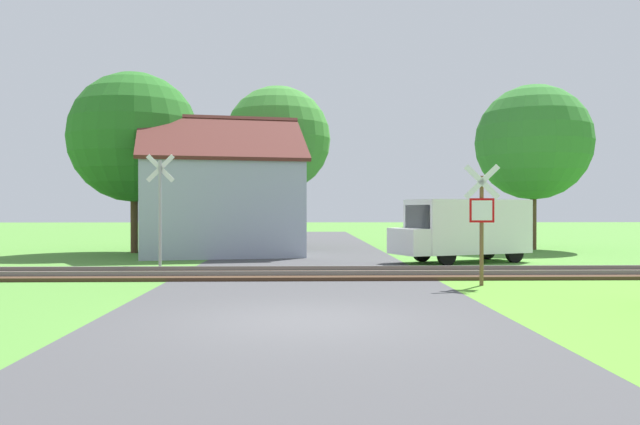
{
  "coord_description": "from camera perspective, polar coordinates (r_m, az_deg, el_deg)",
  "views": [
    {
      "loc": [
        -0.01,
        -10.6,
        1.89
      ],
      "look_at": [
        0.5,
        8.06,
        1.8
      ],
      "focal_mm": 35.0,
      "sensor_mm": 36.0,
      "label": 1
    }
  ],
  "objects": [
    {
      "name": "tree_center",
      "position": [
        30.91,
        -3.88,
        6.68
      ],
      "size": [
        5.17,
        5.17,
        7.94
      ],
      "color": "#513823",
      "rests_on": "ground"
    },
    {
      "name": "mail_truck",
      "position": [
        22.83,
        13.01,
        -1.37
      ],
      "size": [
        5.24,
        3.49,
        2.24
      ],
      "rotation": [
        0.0,
        0.0,
        1.94
      ],
      "color": "white",
      "rests_on": "ground"
    },
    {
      "name": "stop_sign_near",
      "position": [
        15.92,
        14.57,
        -0.33
      ],
      "size": [
        0.87,
        0.21,
        3.01
      ],
      "rotation": [
        0.0,
        0.0,
        2.96
      ],
      "color": "brown",
      "rests_on": "ground"
    },
    {
      "name": "tree_far",
      "position": [
        31.15,
        18.94,
        6.08
      ],
      "size": [
        5.4,
        5.4,
        7.75
      ],
      "color": "#513823",
      "rests_on": "ground"
    },
    {
      "name": "crossing_sign_far",
      "position": [
        19.88,
        -14.41,
        0.8
      ],
      "size": [
        0.88,
        0.13,
        3.61
      ],
      "rotation": [
        0.0,
        0.0,
        0.02
      ],
      "color": "#9E9EA5",
      "rests_on": "ground"
    },
    {
      "name": "house",
      "position": [
        26.69,
        -9.1,
        0.73
      ],
      "size": [
        7.67,
        7.41,
        5.86
      ],
      "rotation": [
        0.0,
        0.0,
        0.19
      ],
      "color": "#99A3B7",
      "rests_on": "ground"
    },
    {
      "name": "tree_left",
      "position": [
        28.51,
        -16.63,
        6.59
      ],
      "size": [
        5.64,
        5.64,
        7.85
      ],
      "color": "#513823",
      "rests_on": "ground"
    },
    {
      "name": "road_asphalt",
      "position": [
        12.74,
        -1.53,
        -8.25
      ],
      "size": [
        7.14,
        80.0,
        0.01
      ],
      "primitive_type": "cube",
      "color": "#424244",
      "rests_on": "ground"
    },
    {
      "name": "ground_plane",
      "position": [
        10.77,
        -1.52,
        -9.84
      ],
      "size": [
        160.0,
        160.0,
        0.0
      ],
      "primitive_type": "plane",
      "color": "#4C8433"
    },
    {
      "name": "rail_track",
      "position": [
        17.76,
        -1.53,
        -5.65
      ],
      "size": [
        60.0,
        2.6,
        0.22
      ],
      "color": "#422D1E",
      "rests_on": "ground"
    }
  ]
}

